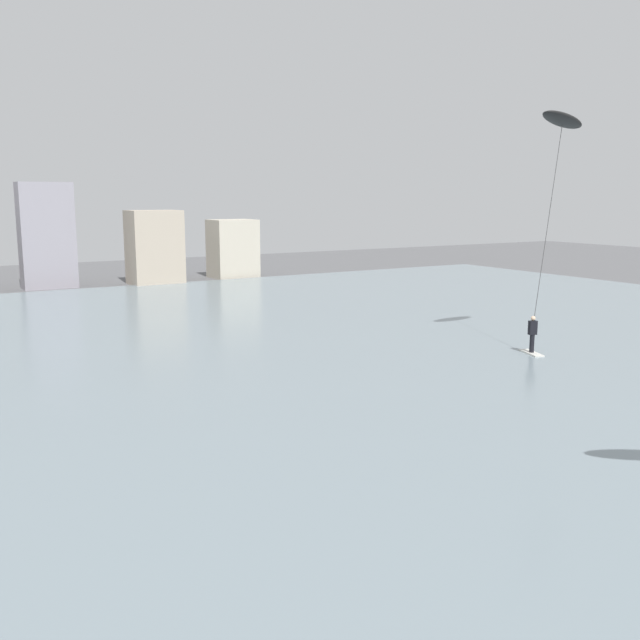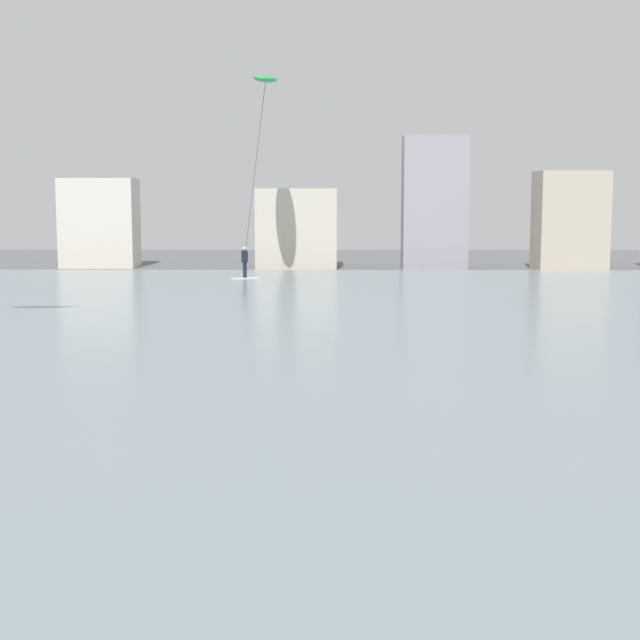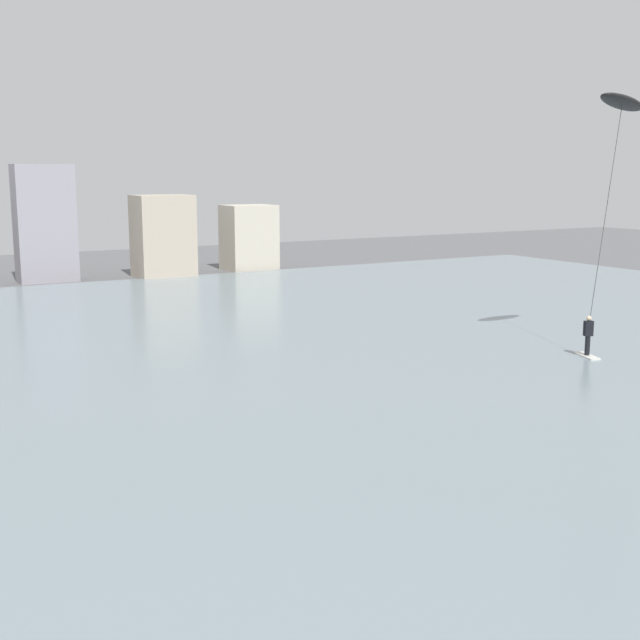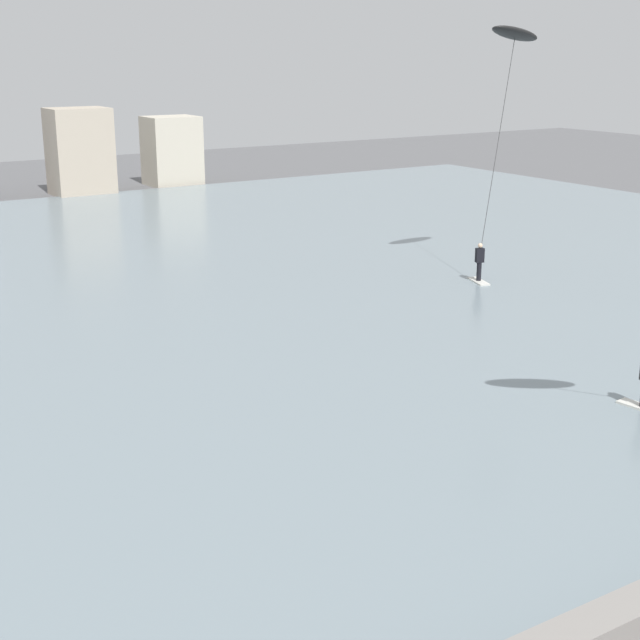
# 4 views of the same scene
# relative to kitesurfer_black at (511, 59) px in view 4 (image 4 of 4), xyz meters

# --- Properties ---
(water_bay) EXTENTS (84.00, 52.00, 0.10)m
(water_bay) POSITION_rel_kitesurfer_black_xyz_m (-17.70, 6.13, -9.01)
(water_bay) COLOR gray
(water_bay) RESTS_ON ground
(kitesurfer_black) EXTENTS (4.01, 2.28, 10.45)m
(kitesurfer_black) POSITION_rel_kitesurfer_black_xyz_m (0.00, 0.00, 0.00)
(kitesurfer_black) COLOR silver
(kitesurfer_black) RESTS_ON water_bay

